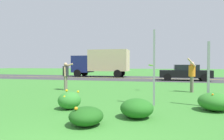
# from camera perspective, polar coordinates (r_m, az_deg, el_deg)

# --- Properties ---
(ground_plane) EXTENTS (120.00, 120.00, 0.00)m
(ground_plane) POSITION_cam_1_polar(r_m,az_deg,el_deg) (12.03, 7.80, -5.46)
(ground_plane) COLOR #387A2D
(highway_strip) EXTENTS (120.00, 8.12, 0.01)m
(highway_strip) POSITION_cam_1_polar(r_m,az_deg,el_deg) (21.71, 10.65, -2.35)
(highway_strip) COLOR #38383A
(highway_strip) RESTS_ON ground
(highway_center_stripe) EXTENTS (120.00, 0.16, 0.00)m
(highway_center_stripe) POSITION_cam_1_polar(r_m,az_deg,el_deg) (21.71, 10.65, -2.34)
(highway_center_stripe) COLOR yellow
(highway_center_stripe) RESTS_ON ground
(daylily_clump_mid_right) EXTENTS (0.99, 1.01, 0.58)m
(daylily_clump_mid_right) POSITION_cam_1_polar(r_m,az_deg,el_deg) (7.30, 26.65, -7.90)
(daylily_clump_mid_right) COLOR #2D7526
(daylily_clump_mid_right) RESTS_ON ground
(daylily_clump_mid_left) EXTENTS (0.82, 0.90, 0.48)m
(daylily_clump_mid_left) POSITION_cam_1_polar(r_m,az_deg,el_deg) (5.07, -7.19, -12.62)
(daylily_clump_mid_left) COLOR #1E5619
(daylily_clump_mid_left) RESTS_ON ground
(daylily_clump_front_center) EXTENTS (0.91, 0.91, 0.53)m
(daylily_clump_front_center) POSITION_cam_1_polar(r_m,az_deg,el_deg) (5.74, 6.94, -10.51)
(daylily_clump_front_center) COLOR #23661E
(daylily_clump_front_center) RESTS_ON ground
(daylily_clump_front_left) EXTENTS (0.74, 0.77, 0.61)m
(daylily_clump_front_left) POSITION_cam_1_polar(r_m,az_deg,el_deg) (6.92, -11.79, -8.28)
(daylily_clump_front_left) COLOR #337F2D
(daylily_clump_front_left) RESTS_ON ground
(sign_post_near_path) EXTENTS (0.07, 0.10, 2.70)m
(sign_post_near_path) POSITION_cam_1_polar(r_m,az_deg,el_deg) (7.44, 11.66, 0.65)
(sign_post_near_path) COLOR #93969B
(sign_post_near_path) RESTS_ON ground
(sign_post_by_roadside) EXTENTS (0.07, 0.10, 2.26)m
(sign_post_by_roadside) POSITION_cam_1_polar(r_m,az_deg,el_deg) (7.82, 25.29, -1.03)
(sign_post_by_roadside) COLOR #93969B
(sign_post_by_roadside) RESTS_ON ground
(person_thrower_dark_shirt) EXTENTS (0.54, 0.53, 1.58)m
(person_thrower_dark_shirt) POSITION_cam_1_polar(r_m,az_deg,el_deg) (12.02, -12.78, -0.99)
(person_thrower_dark_shirt) COLOR #232328
(person_thrower_dark_shirt) RESTS_ON ground
(person_catcher_orange_shirt) EXTENTS (0.44, 0.52, 1.82)m
(person_catcher_orange_shirt) POSITION_cam_1_polar(r_m,az_deg,el_deg) (11.58, 21.37, -0.98)
(person_catcher_orange_shirt) COLOR orange
(person_catcher_orange_shirt) RESTS_ON ground
(frisbee_lime) EXTENTS (0.28, 0.27, 0.11)m
(frisbee_lime) POSITION_cam_1_polar(r_m,az_deg,el_deg) (11.41, 10.75, 1.32)
(frisbee_lime) COLOR #8CD133
(car_black_center_left) EXTENTS (4.50, 2.00, 1.45)m
(car_black_center_left) POSITION_cam_1_polar(r_m,az_deg,el_deg) (19.90, 19.71, -0.64)
(car_black_center_left) COLOR black
(car_black_center_left) RESTS_ON ground
(box_truck_navy) EXTENTS (6.70, 2.46, 3.20)m
(box_truck_navy) POSITION_cam_1_polar(r_m,az_deg,el_deg) (24.53, -2.88, 2.32)
(box_truck_navy) COLOR navy
(box_truck_navy) RESTS_ON ground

